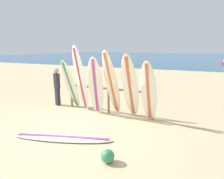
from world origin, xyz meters
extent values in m
plane|color=#D3BC8C|center=(0.00, 0.00, 0.00)|extent=(120.00, 120.00, 0.00)
cube|color=#1E5984|center=(0.00, 58.00, 0.00)|extent=(120.00, 80.00, 0.01)
cylinder|color=olive|center=(-1.24, 1.84, 0.53)|extent=(0.09, 0.09, 1.07)
cylinder|color=olive|center=(0.44, 1.84, 0.53)|extent=(0.09, 0.09, 1.07)
cylinder|color=olive|center=(2.12, 1.84, 0.53)|extent=(0.09, 0.09, 1.07)
cylinder|color=olive|center=(0.44, 1.84, 0.92)|extent=(3.46, 0.08, 0.08)
ellipsoid|color=silver|center=(-1.06, 1.56, 0.99)|extent=(0.48, 0.93, 1.98)
cube|color=#388C59|center=(-1.06, 1.56, 0.99)|extent=(0.09, 0.87, 1.83)
ellipsoid|color=white|center=(-0.54, 1.50, 1.25)|extent=(0.60, 0.71, 2.49)
cube|color=#B73338|center=(-0.54, 1.50, 1.25)|extent=(0.20, 0.61, 2.30)
ellipsoid|color=silver|center=(0.15, 1.40, 1.05)|extent=(0.64, 0.62, 2.11)
cube|color=#A53F8C|center=(0.15, 1.40, 1.05)|extent=(0.19, 0.52, 1.94)
ellipsoid|color=beige|center=(0.70, 1.55, 1.17)|extent=(0.63, 0.99, 2.34)
cube|color=#CC5933|center=(0.70, 1.55, 1.17)|extent=(0.21, 0.87, 2.16)
ellipsoid|color=white|center=(1.40, 1.53, 1.12)|extent=(0.57, 0.94, 2.23)
cube|color=#CC5933|center=(1.40, 1.53, 1.12)|extent=(0.11, 0.87, 2.06)
ellipsoid|color=white|center=(2.02, 1.52, 1.01)|extent=(0.64, 0.64, 2.02)
cube|color=#CC5933|center=(2.02, 1.52, 1.01)|extent=(0.18, 0.54, 1.86)
ellipsoid|color=beige|center=(0.31, -0.67, 0.04)|extent=(2.74, 1.33, 0.07)
cube|color=#A53F8C|center=(0.31, -0.67, 0.04)|extent=(2.40, 0.86, 0.08)
cube|color=#26262D|center=(-1.95, 1.80, 0.37)|extent=(0.24, 0.20, 0.73)
cube|color=#26262D|center=(-1.95, 1.80, 1.04)|extent=(0.29, 0.23, 0.62)
sphere|color=tan|center=(-1.95, 1.80, 1.46)|extent=(0.21, 0.21, 0.21)
sphere|color=#388C59|center=(1.89, -1.14, 0.15)|extent=(0.29, 0.29, 0.29)
camera|label=1|loc=(3.58, -4.49, 2.37)|focal=31.51mm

